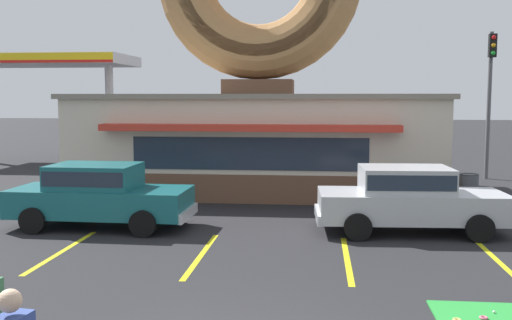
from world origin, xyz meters
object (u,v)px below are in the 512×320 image
Objects in this scene: traffic_light_pole at (490,85)px; trash_bin at (469,190)px; golf_ball at (494,312)px; car_silver at (409,197)px; car_teal at (99,193)px.

trash_bin is at bearing -109.57° from traffic_light_pole.
golf_ball is 0.01× the size of car_silver.
car_teal is 4.72× the size of trash_bin.
car_silver is 7.64m from car_teal.
trash_bin is at bearing 58.66° from car_silver.
car_silver reaches higher than trash_bin.
traffic_light_pole is (4.05, 15.47, 3.66)m from golf_ball.
car_teal is 0.79× the size of traffic_light_pole.
traffic_light_pole is at bearing 70.43° from trash_bin.
traffic_light_pole is at bearing 75.32° from golf_ball.
car_teal is at bearing -178.55° from car_silver.
trash_bin is 7.31m from traffic_light_pole.
golf_ball is 9.48m from trash_bin.
car_teal is at bearing -158.06° from trash_bin.
car_teal reaches higher than trash_bin.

